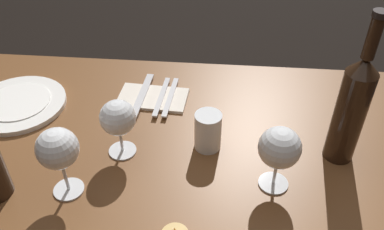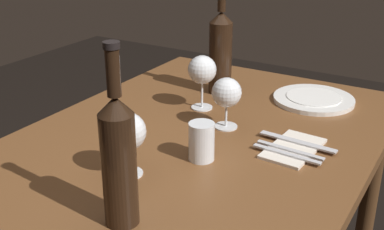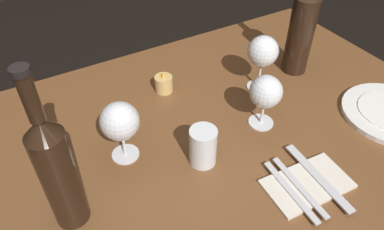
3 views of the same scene
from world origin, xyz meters
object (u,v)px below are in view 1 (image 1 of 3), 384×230
Objects in this scene: wine_glass_right at (280,149)px; fork_inner at (162,96)px; wine_bottle at (352,107)px; wine_glass_centre at (58,150)px; table_knife at (142,95)px; dinner_plate at (18,104)px; wine_glass_left at (118,119)px; fork_outer at (170,97)px; water_tumbler at (208,133)px; folded_napkin at (153,98)px.

wine_glass_right reaches higher than fork_inner.
wine_bottle reaches higher than fork_inner.
wine_glass_centre is 0.37m from table_knife.
wine_glass_centre is at bearing 15.12° from wine_bottle.
dinner_plate is at bearing 9.56° from fork_inner.
wine_bottle is at bearing 157.93° from fork_inner.
wine_glass_left is 0.81× the size of fork_outer.
water_tumbler is (0.15, -0.11, -0.06)m from wine_glass_right.
wine_glass_centre reaches higher than wine_glass_right.
table_knife is (0.50, -0.18, -0.13)m from wine_bottle.
water_tumbler is (-0.20, -0.04, -0.06)m from wine_glass_left.
wine_glass_right is 0.20m from water_tumbler.
wine_bottle reaches higher than wine_glass_left.
water_tumbler is at bearing -35.58° from wine_glass_right.
fork_inner and table_knife have the same top height.
fork_inner is (-0.39, -0.06, 0.00)m from dinner_plate.
fork_inner is 0.03m from fork_outer.
folded_napkin is (0.32, -0.29, -0.10)m from wine_glass_right.
water_tumbler is at bearing 127.97° from fork_inner.
fork_inner is at bearing -52.03° from water_tumbler.
dinner_plate is (0.68, -0.22, -0.10)m from wine_glass_right.
water_tumbler is at bearing -0.65° from wine_bottle.
wine_glass_centre is at bearing 62.68° from fork_outer.
wine_bottle is 0.32m from water_tumbler.
wine_glass_right is (-0.35, 0.07, 0.01)m from wine_glass_left.
wine_glass_left is at bearing 3.69° from wine_bottle.
wine_glass_right is 1.60× the size of water_tumbler.
water_tumbler is 0.53× the size of fork_inner.
dinner_plate is (0.32, -0.15, -0.09)m from wine_glass_left.
dinner_plate is at bearing 8.99° from fork_outer.
wine_glass_centre reaches higher than water_tumbler.
wine_glass_left is 0.21m from water_tumbler.
fork_outer is (0.11, -0.18, -0.03)m from water_tumbler.
wine_glass_left reaches higher than fork_inner.
wine_glass_right is 0.86× the size of fork_inner.
wine_bottle is at bearing 172.04° from dinner_plate.
dinner_plate is (0.83, -0.12, -0.14)m from wine_bottle.
water_tumbler is at bearing -150.39° from wine_glass_centre.
wine_glass_centre reaches higher than dinner_plate.
table_knife is at bearing -42.55° from water_tumbler.
wine_bottle is (-0.51, -0.03, 0.04)m from wine_glass_left.
dinner_plate reaches higher than fork_outer.
wine_glass_centre is 0.62m from wine_bottle.
wine_bottle reaches higher than table_knife.
water_tumbler is (-0.29, -0.17, -0.08)m from wine_glass_centre.
wine_glass_right is at bearing 161.86° from dinner_plate.
folded_napkin is (-0.13, -0.34, -0.12)m from wine_glass_centre.
dinner_plate is at bearing -50.11° from wine_glass_centre.
water_tumbler reaches higher than table_knife.
wine_glass_right is 0.44m from folded_napkin.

